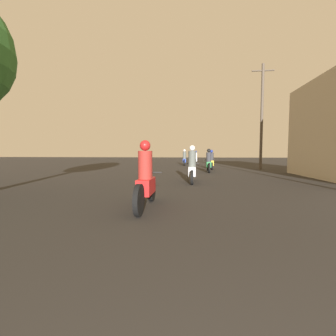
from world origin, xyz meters
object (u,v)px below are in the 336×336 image
motorcycle_yellow (211,161)px  utility_pole_far (262,115)px  motorcycle_red (146,181)px  motorcycle_blue (185,159)px  motorcycle_white (196,159)px  motorcycle_silver (192,168)px  motorcycle_green (209,163)px

motorcycle_yellow → utility_pole_far: 5.04m
motorcycle_red → motorcycle_blue: (0.24, 17.36, 0.01)m
motorcycle_red → utility_pole_far: utility_pole_far is taller
motorcycle_blue → motorcycle_white: 2.97m
motorcycle_yellow → motorcycle_blue: bearing=108.6°
motorcycle_yellow → motorcycle_white: size_ratio=0.94×
motorcycle_silver → motorcycle_white: 15.58m
motorcycle_yellow → utility_pole_far: bearing=-4.0°
motorcycle_silver → motorcycle_green: bearing=79.4°
motorcycle_silver → motorcycle_white: bearing=89.4°
motorcycle_blue → utility_pole_far: (5.91, -4.80, 3.43)m
utility_pole_far → motorcycle_green: bearing=-146.3°
motorcycle_silver → motorcycle_blue: (-0.80, 12.83, 0.00)m
motorcycle_red → motorcycle_white: 20.16m
motorcycle_red → motorcycle_yellow: motorcycle_red is taller
motorcycle_red → motorcycle_blue: size_ratio=1.04×
motorcycle_silver → motorcycle_yellow: bearing=80.3°
utility_pole_far → motorcycle_yellow: bearing=-178.1°
motorcycle_green → motorcycle_white: (-0.72, 10.25, -0.01)m
motorcycle_silver → utility_pole_far: bearing=58.1°
motorcycle_green → motorcycle_blue: motorcycle_blue is taller
motorcycle_red → motorcycle_silver: motorcycle_silver is taller
motorcycle_silver → motorcycle_green: (1.06, 5.33, -0.02)m
motorcycle_red → utility_pole_far: bearing=54.6°
motorcycle_blue → motorcycle_white: (1.14, 2.75, -0.03)m
motorcycle_blue → motorcycle_white: motorcycle_blue is taller
utility_pole_far → motorcycle_silver: bearing=-122.5°
motorcycle_silver → motorcycle_green: motorcycle_silver is taller
motorcycle_green → motorcycle_white: 10.27m
motorcycle_silver → motorcycle_blue: size_ratio=0.95×
motorcycle_blue → utility_pole_far: 8.35m
motorcycle_white → utility_pole_far: bearing=-61.5°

